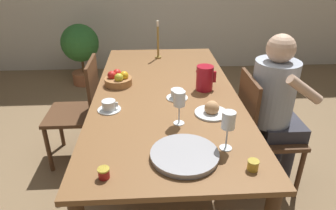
% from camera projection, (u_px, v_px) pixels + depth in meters
% --- Properties ---
extents(ground_plane, '(20.00, 20.00, 0.00)m').
position_uv_depth(ground_plane, '(166.00, 172.00, 2.50)').
color(ground_plane, '#7F6647').
extents(dining_table, '(1.01, 2.09, 0.74)m').
position_uv_depth(dining_table, '(166.00, 101.00, 2.20)').
color(dining_table, brown).
rests_on(dining_table, ground_plane).
extents(chair_person_side, '(0.42, 0.42, 0.89)m').
position_uv_depth(chair_person_side, '(261.00, 130.00, 2.19)').
color(chair_person_side, '#51331E').
rests_on(chair_person_side, ground_plane).
extents(chair_opposite, '(0.42, 0.42, 0.89)m').
position_uv_depth(chair_opposite, '(81.00, 109.00, 2.48)').
color(chair_opposite, '#51331E').
rests_on(chair_opposite, ground_plane).
extents(person_seated, '(0.39, 0.41, 1.18)m').
position_uv_depth(person_seated, '(276.00, 102.00, 2.11)').
color(person_seated, '#33333D').
rests_on(person_seated, ground_plane).
extents(red_pitcher, '(0.15, 0.12, 0.18)m').
position_uv_depth(red_pitcher, '(205.00, 78.00, 2.15)').
color(red_pitcher, '#A31423').
rests_on(red_pitcher, dining_table).
extents(wine_glass_water, '(0.07, 0.07, 0.21)m').
position_uv_depth(wine_glass_water, '(179.00, 100.00, 1.69)').
color(wine_glass_water, white).
rests_on(wine_glass_water, dining_table).
extents(wine_glass_juice, '(0.07, 0.07, 0.21)m').
position_uv_depth(wine_glass_juice, '(228.00, 122.00, 1.47)').
color(wine_glass_juice, white).
rests_on(wine_glass_juice, dining_table).
extents(teacup_near_person, '(0.15, 0.15, 0.07)m').
position_uv_depth(teacup_near_person, '(109.00, 106.00, 1.90)').
color(teacup_near_person, silver).
rests_on(teacup_near_person, dining_table).
extents(teacup_across, '(0.15, 0.15, 0.07)m').
position_uv_depth(teacup_across, '(177.00, 94.00, 2.05)').
color(teacup_across, silver).
rests_on(teacup_across, dining_table).
extents(serving_tray, '(0.34, 0.34, 0.03)m').
position_uv_depth(serving_tray, '(185.00, 155.00, 1.46)').
color(serving_tray, '#9E9EA3').
rests_on(serving_tray, dining_table).
extents(bread_plate, '(0.21, 0.21, 0.09)m').
position_uv_depth(bread_plate, '(212.00, 110.00, 1.85)').
color(bread_plate, silver).
rests_on(bread_plate, dining_table).
extents(jam_jar_amber, '(0.05, 0.05, 0.05)m').
position_uv_depth(jam_jar_amber, '(104.00, 173.00, 1.33)').
color(jam_jar_amber, '#A81E1E').
rests_on(jam_jar_amber, dining_table).
extents(jam_jar_red, '(0.05, 0.05, 0.05)m').
position_uv_depth(jam_jar_red, '(253.00, 165.00, 1.38)').
color(jam_jar_red, gold).
rests_on(jam_jar_red, dining_table).
extents(fruit_bowl, '(0.21, 0.21, 0.11)m').
position_uv_depth(fruit_bowl, '(118.00, 80.00, 2.25)').
color(fruit_bowl, '#9E6B3D').
rests_on(fruit_bowl, dining_table).
extents(candlestick_tall, '(0.06, 0.06, 0.35)m').
position_uv_depth(candlestick_tall, '(158.00, 44.00, 2.78)').
color(candlestick_tall, olive).
rests_on(candlestick_tall, dining_table).
extents(potted_plant, '(0.49, 0.49, 0.81)m').
position_uv_depth(potted_plant, '(81.00, 47.00, 3.95)').
color(potted_plant, '#A8603D').
rests_on(potted_plant, ground_plane).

